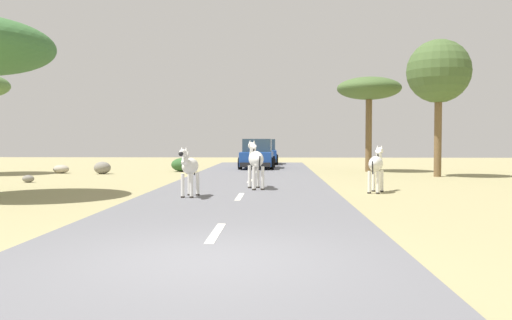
# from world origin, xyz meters

# --- Properties ---
(ground_plane) EXTENTS (90.00, 90.00, 0.00)m
(ground_plane) POSITION_xyz_m (0.00, 0.00, 0.00)
(ground_plane) COLOR #998E60
(road) EXTENTS (6.00, 64.00, 0.05)m
(road) POSITION_xyz_m (-0.12, 0.00, 0.03)
(road) COLOR slate
(road) RESTS_ON ground_plane
(lane_markings) EXTENTS (0.16, 56.00, 0.01)m
(lane_markings) POSITION_xyz_m (-0.12, -1.00, 0.05)
(lane_markings) COLOR silver
(lane_markings) RESTS_ON road
(zebra_0) EXTENTS (0.52, 1.56, 1.47)m
(zebra_0) POSITION_xyz_m (-1.57, 7.89, 0.93)
(zebra_0) COLOR silver
(zebra_0) RESTS_ON road
(zebra_1) EXTENTS (0.72, 1.73, 1.66)m
(zebra_1) POSITION_xyz_m (0.24, 10.53, 1.04)
(zebra_1) COLOR silver
(zebra_1) RESTS_ON road
(zebra_2) EXTENTS (0.84, 1.55, 1.54)m
(zebra_2) POSITION_xyz_m (4.21, 9.92, 0.92)
(zebra_2) COLOR silver
(zebra_2) RESTS_ON ground_plane
(car_0) EXTENTS (2.09, 4.38, 1.74)m
(car_0) POSITION_xyz_m (-0.18, 23.83, 0.85)
(car_0) COLOR #1E479E
(car_0) RESTS_ON road
(car_1) EXTENTS (2.08, 4.37, 1.74)m
(car_1) POSITION_xyz_m (0.03, 29.49, 0.85)
(car_1) COLOR #1E479E
(car_1) RESTS_ON road
(tree_2) EXTENTS (2.94, 2.94, 6.39)m
(tree_2) POSITION_xyz_m (8.50, 17.55, 4.87)
(tree_2) COLOR brown
(tree_2) RESTS_ON ground_plane
(tree_6) EXTENTS (3.46, 3.46, 5.13)m
(tree_6) POSITION_xyz_m (5.98, 21.52, 4.45)
(tree_6) COLOR brown
(tree_6) RESTS_ON ground_plane
(bush_1) EXTENTS (1.24, 1.12, 0.74)m
(bush_1) POSITION_xyz_m (-4.17, 21.16, 0.37)
(bush_1) COLOR #2D5628
(bush_1) RESTS_ON ground_plane
(rock_0) EXTENTS (0.84, 0.71, 0.62)m
(rock_0) POSITION_xyz_m (-7.85, 18.91, 0.31)
(rock_0) COLOR gray
(rock_0) RESTS_ON ground_plane
(rock_1) EXTENTS (0.81, 0.69, 0.43)m
(rock_1) POSITION_xyz_m (-10.17, 19.36, 0.22)
(rock_1) COLOR #A89E8C
(rock_1) RESTS_ON ground_plane
(rock_3) EXTENTS (0.48, 0.34, 0.30)m
(rock_3) POSITION_xyz_m (-9.06, 13.48, 0.15)
(rock_3) COLOR gray
(rock_3) RESTS_ON ground_plane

